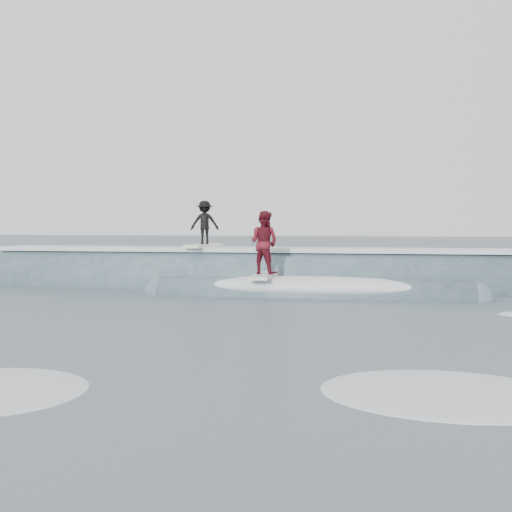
# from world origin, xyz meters

# --- Properties ---
(ground) EXTENTS (160.00, 160.00, 0.00)m
(ground) POSITION_xyz_m (0.00, 0.00, 0.00)
(ground) COLOR #374651
(ground) RESTS_ON ground
(breaking_wave) EXTENTS (22.40, 4.04, 2.51)m
(breaking_wave) POSITION_xyz_m (0.22, 6.53, 0.04)
(breaking_wave) COLOR #37515D
(breaking_wave) RESTS_ON ground
(surfer_black) EXTENTS (1.04, 2.07, 1.55)m
(surfer_black) POSITION_xyz_m (-1.90, 6.80, 2.05)
(surfer_black) COLOR white
(surfer_black) RESTS_ON ground
(surfer_red) EXTENTS (1.09, 2.03, 1.93)m
(surfer_red) POSITION_xyz_m (0.43, 4.60, 1.48)
(surfer_red) COLOR silver
(surfer_red) RESTS_ON ground
(whitewater) EXTENTS (15.88, 9.03, 0.10)m
(whitewater) POSITION_xyz_m (-0.14, -2.45, 0.00)
(whitewater) COLOR white
(whitewater) RESTS_ON ground
(far_swells) EXTENTS (40.01, 8.65, 0.80)m
(far_swells) POSITION_xyz_m (-1.46, 17.65, 0.00)
(far_swells) COLOR #37515D
(far_swells) RESTS_ON ground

